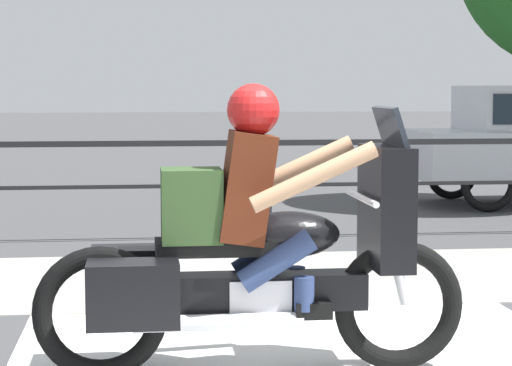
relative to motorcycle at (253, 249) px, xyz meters
The scene contains 3 objects.
sidewalk_band 2.98m from the motorcycle, 75.31° to the left, with size 44.00×2.40×0.01m, color #99968E.
fence_railing 4.94m from the motorcycle, 81.46° to the left, with size 36.00×0.05×1.05m.
motorcycle is the anchor object (origin of this frame).
Camera 1 is at (-1.35, -4.79, 1.59)m, focal length 70.00 mm.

